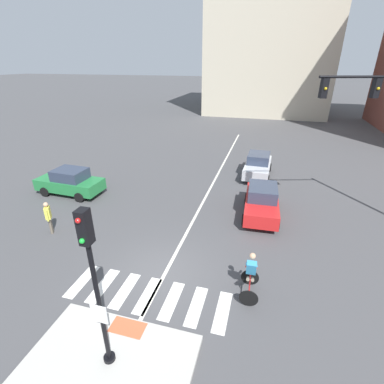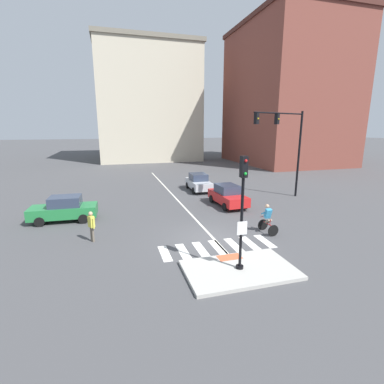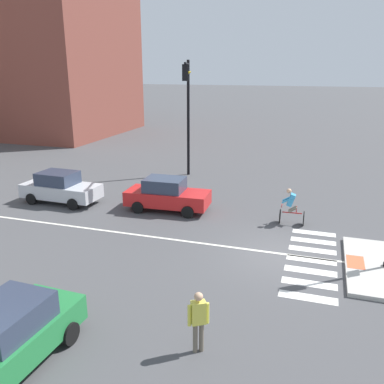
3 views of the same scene
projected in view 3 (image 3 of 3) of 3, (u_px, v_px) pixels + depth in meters
ground_plane at (280, 256)px, 15.56m from camera, size 300.00×300.00×0.00m
tactile_pad_front at (355, 262)px, 14.74m from camera, size 1.10×0.60×0.01m
crosswalk_stripe_a at (308, 297)px, 12.75m from camera, size 0.44×1.80×0.01m
crosswalk_stripe_b at (309, 283)px, 13.57m from camera, size 0.44×1.80×0.01m
crosswalk_stripe_c at (310, 271)px, 14.40m from camera, size 0.44×1.80×0.01m
crosswalk_stripe_d at (311, 260)px, 15.23m from camera, size 0.44×1.80×0.01m
crosswalk_stripe_e at (312, 250)px, 16.05m from camera, size 0.44×1.80×0.01m
crosswalk_stripe_f at (313, 241)px, 16.88m from camera, size 0.44×1.80×0.01m
crosswalk_stripe_g at (314, 233)px, 17.71m from camera, size 0.44×1.80×0.01m
lane_centre_line at (58, 224)px, 18.67m from camera, size 0.14×28.00×0.01m
traffic_light_mast at (187, 99)px, 24.29m from camera, size 5.46×1.84×7.31m
building_corner_right at (26, 23)px, 42.58m from camera, size 15.50×19.77×22.44m
car_green_cross_left at (6, 338)px, 9.56m from camera, size 4.16×1.97×1.64m
car_red_eastbound_mid at (167, 195)px, 20.33m from camera, size 1.99×4.17×1.64m
car_silver_eastbound_far at (60, 188)px, 21.52m from camera, size 1.94×4.15×1.64m
cyclist at (291, 206)px, 18.47m from camera, size 0.70×1.12×1.68m
pedestrian_at_curb_left at (198, 317)px, 10.06m from camera, size 0.38×0.48×1.67m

